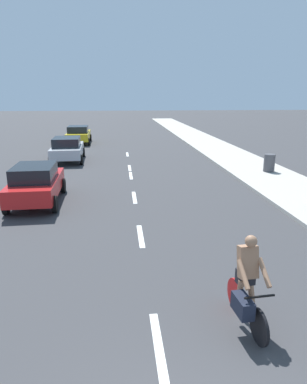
# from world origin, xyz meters

# --- Properties ---
(ground_plane) EXTENTS (160.00, 160.00, 0.00)m
(ground_plane) POSITION_xyz_m (0.00, 20.00, 0.00)
(ground_plane) COLOR #38383A
(sidewalk_strip) EXTENTS (3.60, 80.00, 0.14)m
(sidewalk_strip) POSITION_xyz_m (7.23, 22.00, 0.07)
(sidewalk_strip) COLOR #B2ADA3
(sidewalk_strip) RESTS_ON ground
(lane_stripe_1) EXTENTS (0.16, 1.80, 0.01)m
(lane_stripe_1) POSITION_xyz_m (0.00, 2.86, 0.00)
(lane_stripe_1) COLOR white
(lane_stripe_1) RESTS_ON ground
(lane_stripe_2) EXTENTS (0.16, 1.80, 0.01)m
(lane_stripe_2) POSITION_xyz_m (0.00, 7.79, 0.00)
(lane_stripe_2) COLOR white
(lane_stripe_2) RESTS_ON ground
(lane_stripe_3) EXTENTS (0.16, 1.80, 0.01)m
(lane_stripe_3) POSITION_xyz_m (0.00, 12.05, 0.00)
(lane_stripe_3) COLOR white
(lane_stripe_3) RESTS_ON ground
(lane_stripe_4) EXTENTS (0.16, 1.80, 0.01)m
(lane_stripe_4) POSITION_xyz_m (0.00, 16.27, 0.00)
(lane_stripe_4) COLOR white
(lane_stripe_4) RESTS_ON ground
(lane_stripe_5) EXTENTS (0.16, 1.80, 0.01)m
(lane_stripe_5) POSITION_xyz_m (0.00, 18.33, 0.00)
(lane_stripe_5) COLOR white
(lane_stripe_5) RESTS_ON ground
(lane_stripe_6) EXTENTS (0.16, 1.80, 0.01)m
(lane_stripe_6) POSITION_xyz_m (0.00, 23.35, 0.00)
(lane_stripe_6) COLOR white
(lane_stripe_6) RESTS_ON ground
(cyclist) EXTENTS (0.65, 1.71, 1.82)m
(cyclist) POSITION_xyz_m (1.66, 3.22, 0.83)
(cyclist) COLOR black
(cyclist) RESTS_ON ground
(parked_car_red) EXTENTS (2.04, 4.18, 1.57)m
(parked_car_red) POSITION_xyz_m (-3.94, 11.67, 0.84)
(parked_car_red) COLOR red
(parked_car_red) RESTS_ON ground
(parked_car_silver) EXTENTS (2.24, 4.57, 1.57)m
(parked_car_silver) POSITION_xyz_m (-3.99, 21.09, 0.84)
(parked_car_silver) COLOR #B7BABF
(parked_car_silver) RESTS_ON ground
(parked_car_yellow) EXTENTS (2.21, 4.65, 1.57)m
(parked_car_yellow) POSITION_xyz_m (-4.22, 29.96, 0.84)
(parked_car_yellow) COLOR gold
(parked_car_yellow) RESTS_ON ground
(trash_bin_far) EXTENTS (0.60, 0.60, 0.96)m
(trash_bin_far) POSITION_xyz_m (7.63, 15.96, 0.62)
(trash_bin_far) COLOR #47474C
(trash_bin_far) RESTS_ON sidewalk_strip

